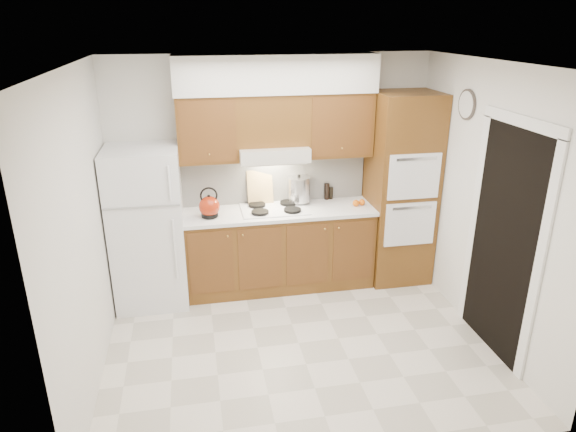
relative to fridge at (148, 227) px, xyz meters
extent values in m
plane|color=beige|center=(1.41, -1.14, -0.86)|extent=(3.60, 3.60, 0.00)
plane|color=white|center=(1.41, -1.14, 1.74)|extent=(3.60, 3.60, 0.00)
cube|color=white|center=(1.41, 0.36, 0.44)|extent=(3.60, 0.02, 2.60)
cube|color=white|center=(-0.40, -1.14, 0.44)|extent=(0.02, 3.00, 2.60)
cube|color=white|center=(3.21, -1.14, 0.44)|extent=(0.02, 3.00, 2.60)
cube|color=white|center=(0.00, 0.00, 0.00)|extent=(0.75, 0.72, 1.72)
cube|color=brown|center=(1.43, 0.06, -0.41)|extent=(2.11, 0.60, 0.90)
cube|color=white|center=(1.43, 0.05, 0.06)|extent=(2.13, 0.62, 0.04)
cube|color=white|center=(1.43, 0.34, 0.36)|extent=(2.11, 0.03, 0.56)
cube|color=brown|center=(2.85, 0.03, 0.24)|extent=(0.70, 0.65, 2.20)
cube|color=brown|center=(0.69, 0.19, 0.99)|extent=(0.63, 0.33, 0.70)
cube|color=brown|center=(2.12, 0.19, 0.99)|extent=(0.73, 0.33, 0.70)
cube|color=silver|center=(1.38, 0.13, 0.71)|extent=(0.75, 0.45, 0.15)
cube|color=brown|center=(1.38, 0.19, 1.06)|extent=(0.75, 0.33, 0.55)
cube|color=silver|center=(1.43, 0.18, 1.54)|extent=(2.13, 0.36, 0.40)
cube|color=white|center=(1.38, 0.07, 0.09)|extent=(0.74, 0.50, 0.01)
cube|color=black|center=(3.19, -1.49, 0.19)|extent=(0.02, 0.90, 2.10)
cylinder|color=#3F3833|center=(3.19, -0.59, 1.29)|extent=(0.02, 0.30, 0.30)
sphere|color=#9C230B|center=(0.66, -0.03, 0.20)|extent=(0.28, 0.28, 0.22)
cube|color=tan|center=(1.25, 0.30, 0.28)|extent=(0.30, 0.12, 0.38)
cylinder|color=#B0B0B4|center=(1.69, 0.23, 0.25)|extent=(0.31, 0.31, 0.28)
cylinder|color=black|center=(1.75, 0.22, 0.19)|extent=(0.07, 0.07, 0.22)
cylinder|color=black|center=(2.04, 0.31, 0.18)|extent=(0.07, 0.07, 0.19)
cylinder|color=black|center=(2.10, 0.31, 0.15)|extent=(0.05, 0.05, 0.14)
sphere|color=orange|center=(2.39, 0.03, 0.12)|extent=(0.09, 0.09, 0.07)
sphere|color=orange|center=(2.31, 0.00, 0.12)|extent=(0.10, 0.10, 0.07)
camera|label=1|loc=(0.51, -5.24, 2.07)|focal=32.00mm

